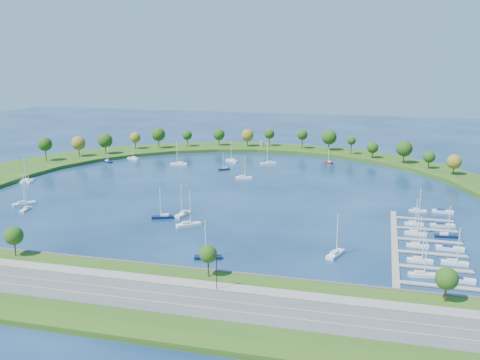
% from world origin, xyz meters
% --- Properties ---
extents(ground, '(700.00, 700.00, 0.00)m').
position_xyz_m(ground, '(0.00, 0.00, 0.00)').
color(ground, '#07203E').
rests_on(ground, ground).
extents(south_shoreline, '(420.00, 43.10, 11.60)m').
position_xyz_m(south_shoreline, '(0.03, -122.88, 1.00)').
color(south_shoreline, '#254E14').
rests_on(south_shoreline, ground).
extents(breakwater, '(286.74, 247.64, 2.00)m').
position_xyz_m(breakwater, '(-46.33, 48.72, 0.99)').
color(breakwater, '#254E14').
rests_on(breakwater, ground).
extents(breakwater_trees, '(239.92, 94.82, 14.41)m').
position_xyz_m(breakwater_trees, '(-16.70, 85.32, 10.48)').
color(breakwater_trees, '#382314').
rests_on(breakwater_trees, breakwater).
extents(harbor_tower, '(2.60, 2.60, 3.94)m').
position_xyz_m(harbor_tower, '(-8.76, 116.34, 4.02)').
color(harbor_tower, gray).
rests_on(harbor_tower, breakwater).
extents(dock_system, '(24.28, 82.00, 1.60)m').
position_xyz_m(dock_system, '(85.30, -61.00, 0.35)').
color(dock_system, gray).
rests_on(dock_system, ground).
extents(moored_boat_0, '(10.22, 5.13, 14.47)m').
position_xyz_m(moored_boat_0, '(-44.64, 50.18, 0.99)').
color(moored_boat_0, white).
rests_on(moored_boat_0, ground).
extents(moored_boat_1, '(9.21, 4.99, 13.04)m').
position_xyz_m(moored_boat_1, '(19.42, -89.97, 0.94)').
color(moored_boat_1, '#09163A').
rests_on(moored_boat_1, ground).
extents(moored_boat_2, '(2.85, 7.23, 10.34)m').
position_xyz_m(moored_boat_2, '(-72.77, -56.54, 0.86)').
color(moored_boat_2, white).
rests_on(moored_boat_2, ground).
extents(moored_boat_3, '(9.15, 8.25, 14.19)m').
position_xyz_m(moored_boat_3, '(1.50, -59.61, 0.98)').
color(moored_boat_3, white).
rests_on(moored_boat_3, ground).
extents(moored_boat_4, '(5.75, 5.73, 9.32)m').
position_xyz_m(moored_boat_4, '(41.34, 78.78, 0.84)').
color(moored_boat_4, maroon).
rests_on(moored_boat_4, ground).
extents(moored_boat_5, '(9.04, 4.72, 12.79)m').
position_xyz_m(moored_boat_5, '(1.66, 24.90, 0.93)').
color(moored_boat_5, white).
rests_on(moored_boat_5, ground).
extents(moored_boat_6, '(8.17, 8.95, 13.95)m').
position_xyz_m(moored_boat_6, '(-78.67, -49.69, 0.97)').
color(moored_boat_6, white).
rests_on(moored_boat_6, ground).
extents(moored_boat_7, '(4.06, 8.41, 11.91)m').
position_xyz_m(moored_boat_7, '(-105.02, -10.50, 0.90)').
color(moored_boat_7, white).
rests_on(moored_boat_7, ground).
extents(moored_boat_9, '(9.34, 6.87, 13.64)m').
position_xyz_m(moored_boat_9, '(6.62, 66.37, 0.96)').
color(moored_boat_9, white).
rests_on(moored_boat_9, ground).
extents(moored_boat_11, '(9.54, 6.24, 13.67)m').
position_xyz_m(moored_boat_11, '(-104.91, -11.15, 0.96)').
color(moored_boat_11, white).
rests_on(moored_boat_11, ground).
extents(moored_boat_12, '(9.12, 5.65, 12.99)m').
position_xyz_m(moored_boat_12, '(-12.07, -52.39, 0.94)').
color(moored_boat_12, '#09163A').
rests_on(moored_boat_12, ground).
extents(moored_boat_13, '(4.45, 9.55, 13.54)m').
position_xyz_m(moored_boat_13, '(-5.52, -46.87, 0.95)').
color(moored_boat_13, white).
rests_on(moored_boat_13, ground).
extents(moored_boat_14, '(8.43, 4.41, 11.93)m').
position_xyz_m(moored_boat_14, '(-79.10, 60.46, 0.90)').
color(moored_boat_14, white).
rests_on(moored_boat_14, ground).
extents(moored_boat_15, '(5.71, 9.78, 13.88)m').
position_xyz_m(moored_boat_15, '(59.03, -76.96, 0.97)').
color(moored_boat_15, white).
rests_on(moored_boat_15, ground).
extents(moored_boat_16, '(6.99, 4.48, 10.00)m').
position_xyz_m(moored_boat_16, '(-89.61, 46.72, 0.86)').
color(moored_boat_16, '#09163A').
rests_on(moored_boat_16, ground).
extents(moored_boat_17, '(6.32, 5.80, 9.88)m').
position_xyz_m(moored_boat_17, '(-14.60, 43.83, 0.85)').
color(moored_boat_17, '#09163A').
rests_on(moored_boat_17, ground).
extents(moored_boat_18, '(9.06, 6.82, 13.29)m').
position_xyz_m(moored_boat_18, '(-16.66, 68.17, 0.95)').
color(moored_boat_18, white).
rests_on(moored_boat_18, ground).
extents(docked_boat_0, '(8.32, 3.46, 11.86)m').
position_xyz_m(docked_boat_0, '(85.52, -87.36, 0.90)').
color(docked_boat_0, white).
rests_on(docked_boat_0, ground).
extents(docked_boat_1, '(8.64, 2.97, 1.73)m').
position_xyz_m(docked_boat_1, '(95.98, -88.51, 0.64)').
color(docked_boat_1, white).
rests_on(docked_boat_1, ground).
extents(docked_boat_2, '(8.05, 2.29, 11.81)m').
position_xyz_m(docked_boat_2, '(85.52, -75.53, 0.90)').
color(docked_boat_2, white).
rests_on(docked_boat_2, ground).
extents(docked_boat_3, '(8.29, 2.52, 12.10)m').
position_xyz_m(docked_boat_3, '(96.02, -74.85, 0.91)').
color(docked_boat_3, white).
rests_on(docked_boat_3, ground).
extents(docked_boat_4, '(7.54, 2.30, 11.00)m').
position_xyz_m(docked_boat_4, '(85.53, -61.23, 0.88)').
color(docked_boat_4, white).
rests_on(docked_boat_4, ground).
extents(docked_boat_5, '(9.29, 3.04, 1.87)m').
position_xyz_m(docked_boat_5, '(95.97, -61.30, 0.69)').
color(docked_boat_5, white).
rests_on(docked_boat_5, ground).
extents(docked_boat_6, '(8.16, 2.99, 11.73)m').
position_xyz_m(docked_boat_6, '(85.52, -47.95, 0.90)').
color(docked_boat_6, white).
rests_on(docked_boat_6, ground).
extents(docked_boat_7, '(8.18, 2.99, 11.76)m').
position_xyz_m(docked_boat_7, '(96.02, -47.95, 0.90)').
color(docked_boat_7, '#09163A').
rests_on(docked_boat_7, ground).
extents(docked_boat_8, '(7.17, 2.10, 10.50)m').
position_xyz_m(docked_boat_8, '(85.54, -35.89, 0.87)').
color(docked_boat_8, white).
rests_on(docked_boat_8, ground).
extents(docked_boat_9, '(9.19, 3.94, 1.82)m').
position_xyz_m(docked_boat_9, '(95.97, -35.25, 0.67)').
color(docked_boat_9, white).
rests_on(docked_boat_9, ground).
extents(docked_boat_10, '(7.29, 2.84, 10.44)m').
position_xyz_m(docked_boat_10, '(87.94, -16.48, 0.87)').
color(docked_boat_10, white).
rests_on(docked_boat_10, ground).
extents(docked_boat_11, '(8.67, 2.77, 1.75)m').
position_xyz_m(docked_boat_11, '(97.87, -15.01, 0.64)').
color(docked_boat_11, white).
rests_on(docked_boat_11, ground).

